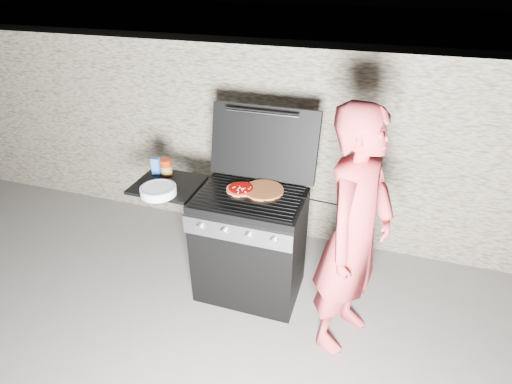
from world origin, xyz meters
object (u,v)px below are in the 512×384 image
(gas_grill, at_px, (220,239))
(sauce_jar, at_px, (166,167))
(pizza_topped, at_px, (241,189))
(person, at_px, (354,236))

(gas_grill, relative_size, sauce_jar, 10.16)
(pizza_topped, height_order, person, person)
(sauce_jar, bearing_deg, pizza_topped, -6.06)
(pizza_topped, height_order, sauce_jar, sauce_jar)
(gas_grill, xyz_separation_m, sauce_jar, (-0.49, 0.13, 0.51))
(pizza_topped, xyz_separation_m, person, (0.86, -0.28, -0.05))
(gas_grill, xyz_separation_m, pizza_topped, (0.16, 0.06, 0.47))
(person, bearing_deg, sauce_jar, 99.02)
(gas_grill, xyz_separation_m, person, (1.03, -0.22, 0.42))
(person, bearing_deg, pizza_topped, 94.12)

